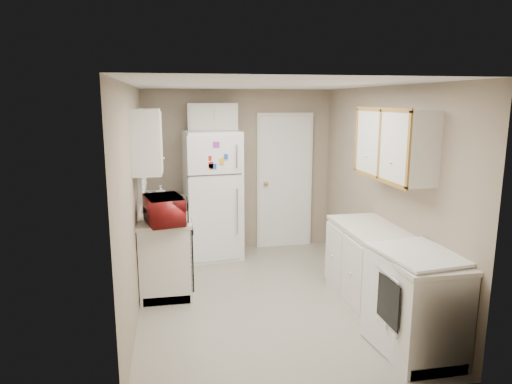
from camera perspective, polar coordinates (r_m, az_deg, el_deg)
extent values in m
plane|color=#B0AB9B|center=(5.40, 1.01, -13.10)|extent=(3.80, 3.80, 0.00)
plane|color=white|center=(4.92, 1.11, 13.26)|extent=(3.80, 3.80, 0.00)
plane|color=gray|center=(4.94, -15.05, -1.15)|extent=(3.80, 3.80, 0.00)
plane|color=gray|center=(5.48, 15.54, 0.04)|extent=(3.80, 3.80, 0.00)
plane|color=gray|center=(6.87, -2.17, 2.67)|extent=(2.80, 2.80, 0.00)
plane|color=gray|center=(3.25, 7.93, -7.34)|extent=(2.80, 2.80, 0.00)
cube|color=silver|center=(5.99, -11.19, -6.22)|extent=(0.60, 1.80, 0.90)
cube|color=black|center=(5.41, -8.14, -7.60)|extent=(0.03, 0.58, 0.72)
cube|color=gray|center=(6.03, -11.33, -2.07)|extent=(0.54, 0.74, 0.16)
imported|color=maroon|center=(5.12, -11.37, -2.27)|extent=(0.61, 0.42, 0.37)
imported|color=beige|center=(6.32, -11.81, -0.16)|extent=(0.12, 0.13, 0.21)
cube|color=silver|center=(5.91, -14.14, 4.83)|extent=(0.10, 0.98, 1.08)
cube|color=silver|center=(5.06, -13.52, 6.10)|extent=(0.30, 0.45, 0.70)
cube|color=white|center=(6.57, -5.48, -0.33)|extent=(0.82, 0.80, 1.82)
cube|color=silver|center=(6.60, -5.51, 9.25)|extent=(0.70, 0.30, 0.40)
cube|color=white|center=(7.00, 3.57, 1.32)|extent=(0.86, 0.06, 2.08)
cube|color=silver|center=(4.87, 16.03, -10.62)|extent=(0.60, 2.00, 0.90)
cube|color=white|center=(4.43, 19.35, -12.79)|extent=(0.72, 0.85, 0.95)
cube|color=silver|center=(4.89, 16.90, 5.75)|extent=(0.30, 1.20, 0.70)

